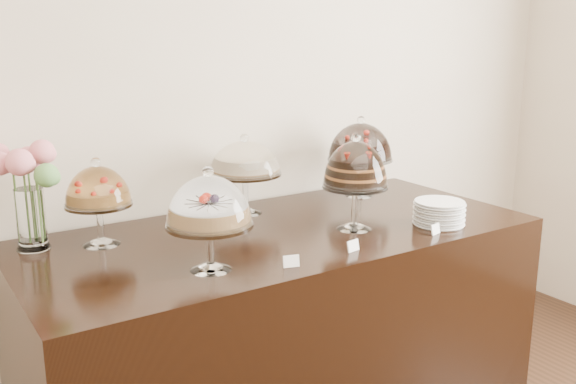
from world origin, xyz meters
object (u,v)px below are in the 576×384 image
cake_stand_fruit_tart (98,191)px  plate_stack (439,213)px  display_counter (282,327)px  cake_stand_dark_choco (360,145)px  cake_stand_sugar_sponge (209,206)px  flower_vase (26,183)px  cake_stand_choco_layer (355,168)px  cake_stand_cheesecake (245,161)px

cake_stand_fruit_tart → plate_stack: size_ratio=1.61×
display_counter → plate_stack: 0.86m
display_counter → cake_stand_fruit_tart: size_ratio=6.20×
cake_stand_dark_choco → cake_stand_fruit_tart: bearing=-177.8°
cake_stand_sugar_sponge → cake_stand_fruit_tart: (-0.24, 0.49, -0.01)m
cake_stand_sugar_sponge → cake_stand_dark_choco: size_ratio=0.91×
cake_stand_dark_choco → flower_vase: (-1.61, 0.03, -0.00)m
cake_stand_fruit_tart → cake_stand_choco_layer: bearing=-21.5°
cake_stand_sugar_sponge → flower_vase: bearing=130.2°
cake_stand_sugar_sponge → cake_stand_cheesecake: (0.47, 0.58, 0.01)m
cake_stand_sugar_sponge → plate_stack: size_ratio=1.72×
display_counter → flower_vase: flower_vase is taller
display_counter → cake_stand_dark_choco: 1.02m
flower_vase → cake_stand_choco_layer: bearing=-20.9°
cake_stand_sugar_sponge → flower_vase: size_ratio=0.88×
cake_stand_choco_layer → cake_stand_fruit_tart: 1.05m
cake_stand_choco_layer → cake_stand_fruit_tart: cake_stand_choco_layer is taller
cake_stand_choco_layer → cake_stand_cheesecake: (-0.27, 0.47, -0.02)m
display_counter → cake_stand_sugar_sponge: bearing=-150.9°
display_counter → cake_stand_sugar_sponge: (-0.47, -0.26, 0.69)m
cake_stand_sugar_sponge → cake_stand_fruit_tart: size_ratio=1.07×
display_counter → cake_stand_choco_layer: size_ratio=5.25×
flower_vase → cake_stand_sugar_sponge: bearing=-49.8°
cake_stand_dark_choco → cake_stand_choco_layer: bearing=-131.3°
cake_stand_fruit_tart → cake_stand_dark_choco: bearing=2.2°
cake_stand_sugar_sponge → cake_stand_fruit_tart: cake_stand_sugar_sponge is taller
flower_vase → plate_stack: 1.71m
display_counter → cake_stand_cheesecake: cake_stand_cheesecake is taller
cake_stand_cheesecake → cake_stand_dark_choco: size_ratio=0.91×
plate_stack → cake_stand_fruit_tart: bearing=158.0°
cake_stand_choco_layer → cake_stand_fruit_tart: size_ratio=1.18×
cake_stand_dark_choco → cake_stand_sugar_sponge: bearing=-154.1°
display_counter → flower_vase: (-0.95, 0.32, 0.72)m
cake_stand_choco_layer → plate_stack: bearing=-23.4°
cake_stand_choco_layer → cake_stand_fruit_tart: (-0.98, 0.39, -0.05)m
cake_stand_dark_choco → plate_stack: (-0.03, -0.59, -0.22)m
cake_stand_choco_layer → cake_stand_sugar_sponge: bearing=-171.8°
cake_stand_choco_layer → flower_vase: flower_vase is taller
cake_stand_choco_layer → plate_stack: 0.44m
cake_stand_cheesecake → plate_stack: (0.63, -0.62, -0.20)m
cake_stand_sugar_sponge → cake_stand_choco_layer: size_ratio=0.90×
cake_stand_choco_layer → cake_stand_cheesecake: size_ratio=1.11×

